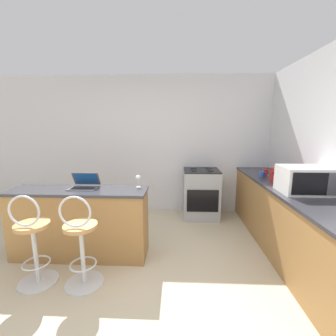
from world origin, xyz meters
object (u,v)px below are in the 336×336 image
(laptop, at_px, (84,184))
(mug_red, at_px, (265,172))
(bar_stool_near, at_px, (33,243))
(bar_stool_far, at_px, (81,244))
(microwave, at_px, (304,180))
(mug_blue, at_px, (262,174))
(stove_range, at_px, (201,193))
(toaster, at_px, (283,176))
(wine_glass_tall, at_px, (138,178))

(laptop, distance_m, mug_red, 2.72)
(bar_stool_near, relative_size, bar_stool_far, 1.00)
(mug_red, bearing_deg, laptop, -161.47)
(microwave, height_order, mug_blue, microwave)
(bar_stool_far, distance_m, stove_range, 2.39)
(microwave, xyz_separation_m, stove_range, (-1.05, 1.38, -0.60))
(laptop, bearing_deg, toaster, 8.26)
(stove_range, distance_m, mug_blue, 1.14)
(laptop, bearing_deg, bar_stool_near, -116.19)
(laptop, xyz_separation_m, wine_glass_tall, (0.68, 0.06, 0.07))
(bar_stool_near, height_order, bar_stool_far, same)
(toaster, distance_m, wine_glass_tall, 1.99)
(bar_stool_near, xyz_separation_m, toaster, (2.95, 1.02, 0.51))
(laptop, relative_size, wine_glass_tall, 2.14)
(laptop, bearing_deg, mug_blue, 16.43)
(bar_stool_near, distance_m, bar_stool_far, 0.51)
(stove_range, height_order, mug_red, mug_red)
(wine_glass_tall, relative_size, mug_blue, 1.72)
(laptop, height_order, stove_range, laptop)
(bar_stool_far, bearing_deg, laptop, 107.05)
(laptop, xyz_separation_m, toaster, (2.64, 0.38, 0.05))
(laptop, distance_m, wine_glass_tall, 0.68)
(mug_blue, bearing_deg, toaster, -66.43)
(wine_glass_tall, xyz_separation_m, mug_blue, (1.81, 0.67, -0.07))
(mug_red, bearing_deg, stove_range, 156.69)
(toaster, distance_m, mug_blue, 0.38)
(bar_stool_far, relative_size, toaster, 3.63)
(mug_red, height_order, mug_blue, mug_red)
(bar_stool_far, xyz_separation_m, microwave, (2.47, 0.54, 0.57))
(bar_stool_far, bearing_deg, stove_range, 53.38)
(stove_range, bearing_deg, wine_glass_tall, -127.61)
(stove_range, distance_m, mug_red, 1.16)
(bar_stool_near, bearing_deg, stove_range, 44.79)
(microwave, height_order, mug_red, microwave)
(laptop, bearing_deg, microwave, -2.11)
(stove_range, bearing_deg, mug_red, -23.31)
(mug_red, xyz_separation_m, wine_glass_tall, (-1.91, -0.80, 0.07))
(toaster, relative_size, mug_blue, 2.99)
(toaster, xyz_separation_m, stove_range, (-1.02, 0.90, -0.54))
(microwave, relative_size, mug_red, 5.21)
(mug_red, bearing_deg, bar_stool_near, -152.62)
(bar_stool_far, bearing_deg, toaster, 22.58)
(mug_red, relative_size, wine_glass_tall, 0.64)
(laptop, relative_size, mug_blue, 3.68)
(laptop, xyz_separation_m, mug_red, (2.58, 0.87, 0.00))
(mug_blue, bearing_deg, stove_range, 147.65)
(bar_stool_far, relative_size, laptop, 2.94)
(laptop, height_order, mug_red, laptop)
(mug_red, bearing_deg, toaster, -83.61)
(toaster, height_order, mug_red, toaster)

